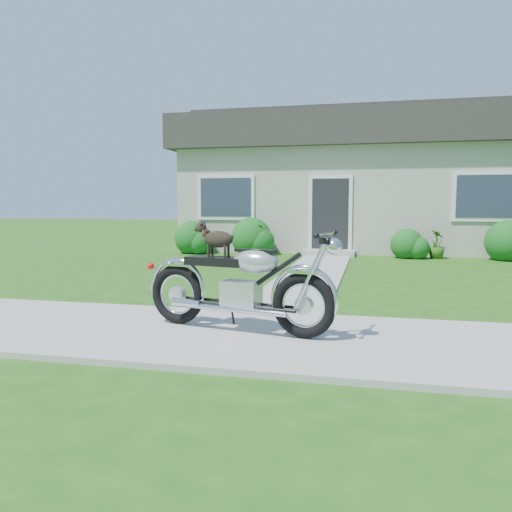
# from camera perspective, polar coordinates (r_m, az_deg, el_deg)

# --- Properties ---
(ground) EXTENTS (80.00, 80.00, 0.00)m
(ground) POSITION_cam_1_polar(r_m,az_deg,el_deg) (5.15, 17.10, -9.91)
(ground) COLOR #235114
(ground) RESTS_ON ground
(sidewalk) EXTENTS (24.00, 2.20, 0.04)m
(sidewalk) POSITION_cam_1_polar(r_m,az_deg,el_deg) (5.14, 17.11, -9.69)
(sidewalk) COLOR #9E9B93
(sidewalk) RESTS_ON ground
(walkway) EXTENTS (1.20, 8.00, 0.03)m
(walkway) POSITION_cam_1_polar(r_m,az_deg,el_deg) (10.10, 6.57, -1.93)
(walkway) COLOR #9E9B93
(walkway) RESTS_ON ground
(house) EXTENTS (12.60, 7.03, 4.50)m
(house) POSITION_cam_1_polar(r_m,az_deg,el_deg) (16.96, 14.45, 8.31)
(house) COLOR #B6B1A5
(house) RESTS_ON ground
(shrub_row) EXTENTS (9.35, 1.12, 1.12)m
(shrub_row) POSITION_cam_1_polar(r_m,az_deg,el_deg) (13.52, 8.40, 1.83)
(shrub_row) COLOR #17561A
(shrub_row) RESTS_ON ground
(potted_plant_left) EXTENTS (1.00, 1.00, 0.84)m
(potted_plant_left) POSITION_cam_1_polar(r_m,az_deg,el_deg) (13.84, 0.71, 1.90)
(potted_plant_left) COLOR #2E5A17
(potted_plant_left) RESTS_ON ground
(potted_plant_right) EXTENTS (0.51, 0.51, 0.76)m
(potted_plant_right) POSITION_cam_1_polar(r_m,az_deg,el_deg) (13.63, 19.96, 1.30)
(potted_plant_right) COLOR #2E5B19
(potted_plant_right) RESTS_ON ground
(motorcycle_with_dog) EXTENTS (2.20, 0.77, 1.15)m
(motorcycle_with_dog) POSITION_cam_1_polar(r_m,az_deg,el_deg) (5.27, -1.80, -3.21)
(motorcycle_with_dog) COLOR black
(motorcycle_with_dog) RESTS_ON sidewalk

